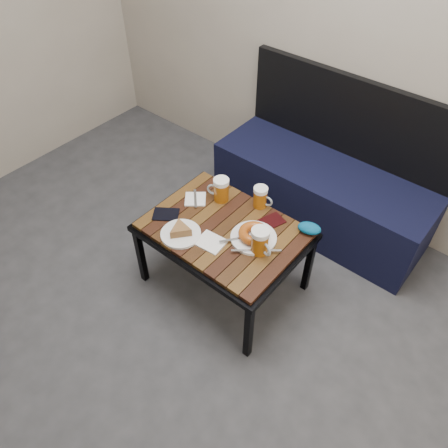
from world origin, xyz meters
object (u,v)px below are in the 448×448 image
Objects in this scene: cafe_table at (224,234)px; beer_mug_right at (260,241)px; plate_pie at (181,232)px; plate_bagel at (254,235)px; passport_burgundy at (272,221)px; knit_pouch at (309,228)px; beer_mug_centre at (261,197)px; passport_navy at (166,214)px; bench at (323,188)px; beer_mug_left at (221,190)px.

cafe_table is 5.72× the size of beer_mug_right.
plate_bagel is (0.31, 0.22, 0.00)m from plate_pie.
passport_burgundy is 0.20m from knit_pouch.
cafe_table is at bearing 52.56° from plate_pie.
plate_pie is at bearing -121.51° from beer_mug_centre.
beer_mug_right reaches higher than passport_burgundy.
knit_pouch reaches higher than passport_navy.
bench is at bearing 111.33° from passport_burgundy.
plate_pie is 0.73× the size of plate_bagel.
beer_mug_centre is at bearing 67.48° from plate_pie.
beer_mug_right reaches higher than beer_mug_left.
bench is at bearing 119.65° from passport_navy.
bench is 10.10× the size of passport_navy.
beer_mug_centre reaches higher than plate_bagel.
plate_pie is 0.38m from plate_bagel.
plate_bagel is (0.17, 0.03, 0.07)m from cafe_table.
passport_navy is at bearing -150.00° from knit_pouch.
passport_navy is (-0.17, 0.06, -0.02)m from plate_pie.
bench is 1.08m from passport_navy.
passport_navy and passport_burgundy have the same top height.
knit_pouch is (0.12, 0.27, -0.05)m from beer_mug_right.
cafe_table is at bearing 113.69° from beer_mug_left.
beer_mug_left is at bearing -113.73° from bench.
beer_mug_left is 0.33m from passport_burgundy.
beer_mug_left reaches higher than knit_pouch.
plate_bagel is (0.33, -0.13, -0.04)m from beer_mug_left.
beer_mug_left is 0.49× the size of plate_bagel.
passport_navy is at bearing 42.36° from beer_mug_left.
beer_mug_centre is 0.60× the size of plate_pie.
passport_navy is (-0.45, -0.97, 0.20)m from bench.
passport_navy is at bearing -141.28° from beer_mug_centre.
beer_mug_left is (-0.16, 0.16, 0.11)m from cafe_table.
bench is 0.84m from plate_bagel.
beer_mug_centre is 0.97× the size of passport_burgundy.
plate_bagel reaches higher than passport_burgundy.
beer_mug_right is at bearing -3.45° from cafe_table.
beer_mug_left reaches higher than beer_mug_centre.
passport_burgundy is (-0.07, 0.21, -0.07)m from beer_mug_right.
beer_mug_right is 1.20× the size of knit_pouch.
plate_pie is at bearing -138.48° from knit_pouch.
passport_navy is (-0.55, -0.11, -0.07)m from beer_mug_right.
beer_mug_centre is 1.03× the size of knit_pouch.
cafe_table is at bearing -168.38° from plate_bagel.
plate_bagel is 2.07× the size of passport_navy.
knit_pouch is at bearing 35.84° from cafe_table.
cafe_table is at bearing -108.55° from beer_mug_centre.
beer_mug_centre is 0.48m from plate_pie.
beer_mug_right reaches higher than passport_navy.
plate_pie is at bearing 72.65° from beer_mug_left.
beer_mug_centre is (-0.10, -0.58, 0.26)m from bench.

